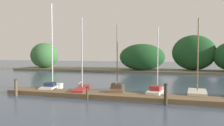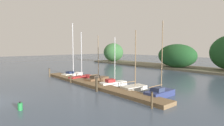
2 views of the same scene
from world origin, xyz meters
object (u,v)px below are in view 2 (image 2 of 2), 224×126
(sailboat_1, at_px, (81,77))
(mooring_piling_0, at_px, (50,73))
(sailboat_5, at_px, (160,92))
(mooring_piling_1, at_px, (71,79))
(sailboat_4, at_px, (135,87))
(mooring_piling_3, at_px, (152,100))
(channel_buoy_0, at_px, (20,106))
(sailboat_0, at_px, (73,74))
(sailboat_2, at_px, (98,79))
(sailboat_3, at_px, (114,83))
(mooring_piling_2, at_px, (97,84))

(sailboat_1, relative_size, mooring_piling_0, 4.93)
(sailboat_5, bearing_deg, mooring_piling_1, 105.30)
(sailboat_4, relative_size, mooring_piling_1, 6.54)
(mooring_piling_3, xyz_separation_m, channel_buoy_0, (-6.05, -7.59, -0.37))
(mooring_piling_1, bearing_deg, sailboat_1, 121.43)
(mooring_piling_0, bearing_deg, mooring_piling_1, 1.88)
(sailboat_0, height_order, sailboat_4, sailboat_0)
(sailboat_1, height_order, sailboat_2, sailboat_1)
(sailboat_0, bearing_deg, sailboat_1, -108.53)
(sailboat_3, relative_size, mooring_piling_1, 5.93)
(mooring_piling_2, bearing_deg, channel_buoy_0, -82.92)
(channel_buoy_0, bearing_deg, sailboat_4, 82.37)
(mooring_piling_0, relative_size, mooring_piling_2, 0.92)
(sailboat_4, relative_size, mooring_piling_2, 4.29)
(sailboat_3, bearing_deg, sailboat_1, 103.28)
(sailboat_2, bearing_deg, mooring_piling_0, 102.67)
(mooring_piling_0, xyz_separation_m, mooring_piling_3, (19.07, 0.10, -0.04))
(sailboat_1, xyz_separation_m, sailboat_3, (6.56, 0.42, -0.01))
(sailboat_4, height_order, mooring_piling_1, sailboat_4)
(sailboat_0, bearing_deg, sailboat_2, -99.41)
(sailboat_1, distance_m, mooring_piling_3, 14.53)
(sailboat_0, xyz_separation_m, mooring_piling_3, (17.57, -3.00, 0.22))
(mooring_piling_0, height_order, channel_buoy_0, mooring_piling_0)
(sailboat_2, bearing_deg, mooring_piling_2, -137.18)
(sailboat_2, relative_size, sailboat_4, 0.96)
(sailboat_5, height_order, mooring_piling_1, sailboat_5)
(sailboat_2, xyz_separation_m, sailboat_4, (6.61, -0.04, -0.02))
(sailboat_1, distance_m, channel_buoy_0, 13.09)
(sailboat_0, distance_m, sailboat_1, 3.29)
(sailboat_4, bearing_deg, sailboat_1, 99.34)
(sailboat_2, relative_size, sailboat_3, 1.06)
(sailboat_5, height_order, mooring_piling_0, sailboat_5)
(mooring_piling_0, distance_m, mooring_piling_1, 6.28)
(mooring_piling_0, xyz_separation_m, mooring_piling_1, (6.28, 0.21, -0.19))
(sailboat_0, height_order, mooring_piling_3, sailboat_0)
(sailboat_3, height_order, mooring_piling_0, sailboat_3)
(mooring_piling_2, bearing_deg, sailboat_1, 160.46)
(sailboat_5, distance_m, mooring_piling_0, 17.85)
(sailboat_5, distance_m, mooring_piling_2, 6.38)
(sailboat_4, xyz_separation_m, mooring_piling_2, (-2.38, -3.17, 0.38))
(sailboat_5, xyz_separation_m, channel_buoy_0, (-4.49, -10.90, -0.13))
(sailboat_2, bearing_deg, mooring_piling_3, -115.87)
(sailboat_3, relative_size, sailboat_5, 0.82)
(sailboat_0, xyz_separation_m, sailboat_5, (16.01, 0.31, -0.02))
(sailboat_3, distance_m, mooring_piling_3, 8.31)
(mooring_piling_3, bearing_deg, channel_buoy_0, -128.56)
(sailboat_1, xyz_separation_m, mooring_piling_0, (-4.77, -2.67, 0.31))
(mooring_piling_3, height_order, channel_buoy_0, mooring_piling_3)
(mooring_piling_0, relative_size, mooring_piling_1, 1.40)
(mooring_piling_2, xyz_separation_m, mooring_piling_3, (6.99, 0.03, -0.10))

